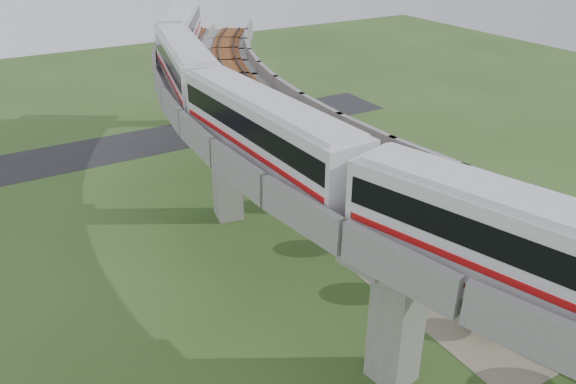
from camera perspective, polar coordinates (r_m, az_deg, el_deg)
name	(u,v)px	position (r m, az deg, el deg)	size (l,w,h in m)	color
ground	(281,283)	(38.75, -0.67, -9.23)	(160.00, 160.00, 0.00)	#354F1F
dirt_lot	(453,241)	(45.00, 16.37, -4.82)	(18.00, 26.00, 0.04)	gray
asphalt_road	(145,142)	(63.54, -14.29, 4.92)	(60.00, 8.00, 0.03)	#232326
viaduct	(333,149)	(36.12, 4.56, 4.36)	(19.58, 73.98, 11.40)	#99968E
metro_train	(253,90)	(37.08, -3.58, 10.32)	(12.77, 61.15, 3.64)	silver
fence	(393,236)	(43.18, 10.66, -4.41)	(3.87, 38.73, 1.50)	#2D382D
tree_0	(276,129)	(60.90, -1.28, 6.40)	(2.10, 2.10, 2.48)	#382314
tree_1	(272,146)	(54.65, -1.62, 4.73)	(2.07, 2.07, 3.16)	#382314
tree_2	(313,180)	(47.16, 2.53, 1.18)	(2.72, 2.72, 3.59)	#382314
tree_3	(360,221)	(41.49, 7.32, -2.89)	(2.49, 2.49, 3.46)	#382314
tree_4	(415,265)	(37.45, 12.74, -7.25)	(2.54, 2.54, 3.32)	#382314
tree_5	(489,309)	(36.05, 19.71, -11.09)	(2.12, 2.12, 2.49)	#382314
car_white	(468,249)	(43.03, 17.82, -5.49)	(1.63, 4.04, 1.38)	silver
car_red	(486,260)	(42.19, 19.52, -6.51)	(1.41, 4.05, 1.33)	maroon
car_dark	(395,225)	(45.00, 10.84, -3.35)	(1.44, 3.54, 1.03)	black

